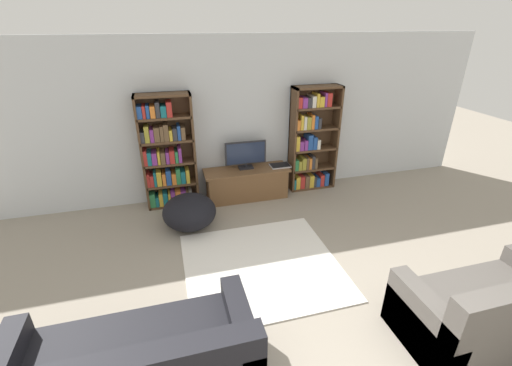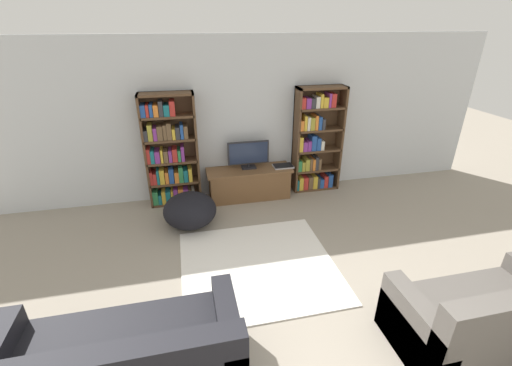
{
  "view_description": "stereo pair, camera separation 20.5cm",
  "coord_description": "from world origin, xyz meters",
  "px_view_note": "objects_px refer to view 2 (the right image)",
  "views": [
    {
      "loc": [
        -1.11,
        -1.16,
        2.77
      ],
      "look_at": [
        0.04,
        3.02,
        0.7
      ],
      "focal_mm": 24.0,
      "sensor_mm": 36.0,
      "label": 1
    },
    {
      "loc": [
        -0.91,
        -1.21,
        2.77
      ],
      "look_at": [
        0.04,
        3.02,
        0.7
      ],
      "focal_mm": 24.0,
      "sensor_mm": 36.0,
      "label": 2
    }
  ],
  "objects_px": {
    "laptop": "(283,166)",
    "couch_right_sofa": "(484,321)",
    "television": "(248,154)",
    "bookshelf_right": "(315,142)",
    "beanbag_ottoman": "(190,210)",
    "bookshelf_left": "(170,154)",
    "couch_left_sectional": "(121,365)",
    "tv_stand": "(249,183)"
  },
  "relations": [
    {
      "from": "television",
      "to": "laptop",
      "type": "relative_size",
      "value": 2.07
    },
    {
      "from": "television",
      "to": "couch_right_sofa",
      "type": "relative_size",
      "value": 0.44
    },
    {
      "from": "laptop",
      "to": "couch_left_sectional",
      "type": "bearing_deg",
      "value": -126.21
    },
    {
      "from": "bookshelf_right",
      "to": "couch_right_sofa",
      "type": "height_order",
      "value": "bookshelf_right"
    },
    {
      "from": "bookshelf_left",
      "to": "laptop",
      "type": "distance_m",
      "value": 1.87
    },
    {
      "from": "laptop",
      "to": "bookshelf_left",
      "type": "bearing_deg",
      "value": 175.77
    },
    {
      "from": "bookshelf_right",
      "to": "beanbag_ottoman",
      "type": "bearing_deg",
      "value": -159.99
    },
    {
      "from": "laptop",
      "to": "couch_right_sofa",
      "type": "height_order",
      "value": "couch_right_sofa"
    },
    {
      "from": "bookshelf_right",
      "to": "couch_left_sectional",
      "type": "distance_m",
      "value": 4.36
    },
    {
      "from": "television",
      "to": "couch_right_sofa",
      "type": "bearing_deg",
      "value": -66.82
    },
    {
      "from": "bookshelf_left",
      "to": "tv_stand",
      "type": "distance_m",
      "value": 1.4
    },
    {
      "from": "bookshelf_left",
      "to": "television",
      "type": "distance_m",
      "value": 1.26
    },
    {
      "from": "tv_stand",
      "to": "couch_right_sofa",
      "type": "height_order",
      "value": "couch_right_sofa"
    },
    {
      "from": "bookshelf_right",
      "to": "beanbag_ottoman",
      "type": "xyz_separation_m",
      "value": [
        -2.21,
        -0.8,
        -0.62
      ]
    },
    {
      "from": "bookshelf_right",
      "to": "television",
      "type": "bearing_deg",
      "value": -176.94
    },
    {
      "from": "couch_left_sectional",
      "to": "couch_right_sofa",
      "type": "distance_m",
      "value": 3.18
    },
    {
      "from": "bookshelf_right",
      "to": "tv_stand",
      "type": "xyz_separation_m",
      "value": [
        -1.18,
        -0.12,
        -0.61
      ]
    },
    {
      "from": "tv_stand",
      "to": "bookshelf_right",
      "type": "bearing_deg",
      "value": 5.62
    },
    {
      "from": "tv_stand",
      "to": "beanbag_ottoman",
      "type": "relative_size",
      "value": 1.84
    },
    {
      "from": "laptop",
      "to": "couch_right_sofa",
      "type": "bearing_deg",
      "value": -75.12
    },
    {
      "from": "couch_left_sectional",
      "to": "couch_right_sofa",
      "type": "xyz_separation_m",
      "value": [
        3.17,
        -0.28,
        0.02
      ]
    },
    {
      "from": "laptop",
      "to": "couch_right_sofa",
      "type": "relative_size",
      "value": 0.21
    },
    {
      "from": "bookshelf_right",
      "to": "couch_right_sofa",
      "type": "xyz_separation_m",
      "value": [
        0.3,
        -3.52,
        -0.57
      ]
    },
    {
      "from": "television",
      "to": "beanbag_ottoman",
      "type": "height_order",
      "value": "television"
    },
    {
      "from": "couch_left_sectional",
      "to": "beanbag_ottoman",
      "type": "relative_size",
      "value": 2.5
    },
    {
      "from": "laptop",
      "to": "beanbag_ottoman",
      "type": "xyz_separation_m",
      "value": [
        -1.61,
        -0.67,
        -0.28
      ]
    },
    {
      "from": "tv_stand",
      "to": "couch_right_sofa",
      "type": "relative_size",
      "value": 0.91
    },
    {
      "from": "television",
      "to": "beanbag_ottoman",
      "type": "relative_size",
      "value": 0.89
    },
    {
      "from": "television",
      "to": "laptop",
      "type": "distance_m",
      "value": 0.63
    },
    {
      "from": "bookshelf_left",
      "to": "television",
      "type": "height_order",
      "value": "bookshelf_left"
    },
    {
      "from": "bookshelf_right",
      "to": "laptop",
      "type": "height_order",
      "value": "bookshelf_right"
    },
    {
      "from": "tv_stand",
      "to": "couch_right_sofa",
      "type": "distance_m",
      "value": 3.71
    },
    {
      "from": "bookshelf_left",
      "to": "couch_left_sectional",
      "type": "bearing_deg",
      "value": -97.57
    },
    {
      "from": "bookshelf_left",
      "to": "couch_right_sofa",
      "type": "bearing_deg",
      "value": -52.08
    },
    {
      "from": "television",
      "to": "bookshelf_left",
      "type": "bearing_deg",
      "value": 177.26
    },
    {
      "from": "bookshelf_right",
      "to": "television",
      "type": "xyz_separation_m",
      "value": [
        -1.18,
        -0.06,
        -0.1
      ]
    },
    {
      "from": "television",
      "to": "couch_right_sofa",
      "type": "xyz_separation_m",
      "value": [
        1.48,
        -3.45,
        -0.46
      ]
    },
    {
      "from": "bookshelf_left",
      "to": "couch_right_sofa",
      "type": "relative_size",
      "value": 1.16
    },
    {
      "from": "beanbag_ottoman",
      "to": "television",
      "type": "bearing_deg",
      "value": 35.75
    },
    {
      "from": "laptop",
      "to": "bookshelf_right",
      "type": "bearing_deg",
      "value": 13.08
    },
    {
      "from": "bookshelf_right",
      "to": "laptop",
      "type": "relative_size",
      "value": 5.46
    },
    {
      "from": "bookshelf_left",
      "to": "couch_left_sectional",
      "type": "relative_size",
      "value": 0.94
    }
  ]
}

